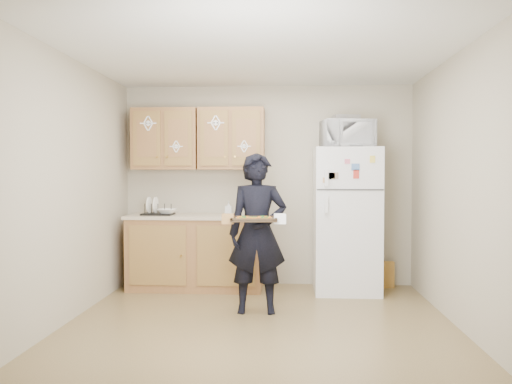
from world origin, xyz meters
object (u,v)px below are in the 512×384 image
refrigerator (346,220)px  dish_rack (158,209)px  baking_tray (254,220)px  person (258,233)px  microwave (347,134)px

refrigerator → dish_rack: bearing=-180.0°
baking_tray → refrigerator: bearing=48.1°
person → microwave: bearing=39.2°
refrigerator → person: refrigerator is taller
person → microwave: size_ratio=2.77×
refrigerator → person: bearing=-136.1°
refrigerator → microwave: size_ratio=2.94×
baking_tray → microwave: bearing=46.9°
refrigerator → baking_tray: 1.62m
refrigerator → baking_tray: refrigerator is taller
baking_tray → dish_rack: bearing=131.7°
dish_rack → microwave: bearing=-1.3°
person → baking_tray: bearing=-96.3°
refrigerator → dish_rack: (-2.26, -0.00, 0.12)m
baking_tray → dish_rack: 1.77m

